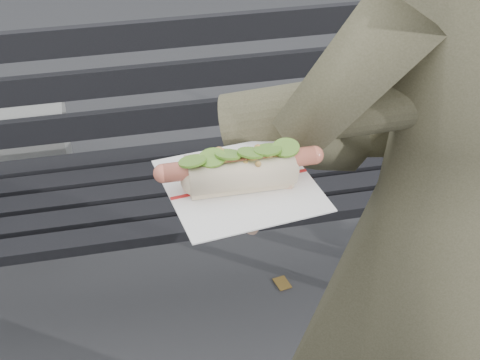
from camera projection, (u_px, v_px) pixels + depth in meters
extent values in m
cylinder|color=black|center=(428.00, 258.00, 2.15)|extent=(0.04, 0.04, 0.45)
cylinder|color=black|center=(385.00, 191.00, 2.42)|extent=(0.04, 0.04, 0.45)
cube|color=black|center=(200.00, 226.00, 1.88)|extent=(1.50, 0.07, 0.03)
cube|color=black|center=(194.00, 206.00, 1.95)|extent=(1.50, 0.07, 0.03)
cube|color=black|center=(189.00, 186.00, 2.03)|extent=(1.50, 0.07, 0.03)
cube|color=black|center=(184.00, 169.00, 2.10)|extent=(1.50, 0.07, 0.03)
cube|color=black|center=(179.00, 152.00, 2.17)|extent=(1.50, 0.07, 0.03)
cube|color=black|center=(399.00, 66.00, 2.18)|extent=(0.04, 0.03, 0.42)
cube|color=black|center=(176.00, 116.00, 2.13)|extent=(1.50, 0.02, 0.08)
cube|color=black|center=(174.00, 76.00, 2.06)|extent=(1.50, 0.02, 0.08)
cube|color=black|center=(171.00, 33.00, 1.99)|extent=(1.50, 0.02, 0.08)
imported|color=#43422C|center=(443.00, 239.00, 1.24)|extent=(0.65, 0.46, 1.70)
cylinder|color=#43422C|center=(395.00, 99.00, 1.05)|extent=(0.51, 0.23, 0.19)
cylinder|color=#D8A384|center=(267.00, 184.00, 0.99)|extent=(0.09, 0.08, 0.07)
ellipsoid|color=#D8A384|center=(240.00, 195.00, 0.97)|extent=(0.10, 0.12, 0.03)
cylinder|color=#D8A384|center=(203.00, 213.00, 0.94)|extent=(0.05, 0.02, 0.02)
cylinder|color=#D8A384|center=(200.00, 204.00, 0.96)|extent=(0.05, 0.02, 0.02)
cylinder|color=#D8A384|center=(198.00, 195.00, 0.97)|extent=(0.05, 0.02, 0.02)
cylinder|color=#D8A384|center=(195.00, 186.00, 0.99)|extent=(0.05, 0.02, 0.02)
cylinder|color=#D8A384|center=(257.00, 218.00, 0.93)|extent=(0.04, 0.05, 0.02)
cube|color=white|center=(240.00, 185.00, 0.97)|extent=(0.21, 0.21, 0.00)
cube|color=#B21E1E|center=(240.00, 184.00, 0.96)|extent=(0.19, 0.03, 0.00)
cylinder|color=#D56B52|center=(240.00, 164.00, 0.95)|extent=(0.20, 0.02, 0.02)
sphere|color=#D56B52|center=(163.00, 173.00, 0.93)|extent=(0.03, 0.02, 0.02)
sphere|color=#D56B52|center=(314.00, 155.00, 0.96)|extent=(0.02, 0.02, 0.02)
sphere|color=#9E6B2D|center=(212.00, 153.00, 0.95)|extent=(0.01, 0.01, 0.01)
sphere|color=#9E6B2D|center=(225.00, 162.00, 0.94)|extent=(0.01, 0.01, 0.01)
sphere|color=#9E6B2D|center=(253.00, 151.00, 0.95)|extent=(0.01, 0.01, 0.01)
sphere|color=#9E6B2D|center=(229.00, 169.00, 0.93)|extent=(0.01, 0.01, 0.01)
sphere|color=#9E6B2D|center=(223.00, 151.00, 0.96)|extent=(0.01, 0.01, 0.01)
sphere|color=#9E6B2D|center=(234.00, 169.00, 0.93)|extent=(0.01, 0.01, 0.01)
sphere|color=#9E6B2D|center=(252.00, 163.00, 0.94)|extent=(0.01, 0.01, 0.01)
sphere|color=#9E6B2D|center=(207.00, 172.00, 0.93)|extent=(0.01, 0.01, 0.01)
sphere|color=#9E6B2D|center=(255.00, 158.00, 0.94)|extent=(0.01, 0.01, 0.01)
sphere|color=#9E6B2D|center=(203.00, 173.00, 0.92)|extent=(0.01, 0.01, 0.01)
sphere|color=#9E6B2D|center=(269.00, 150.00, 0.96)|extent=(0.01, 0.01, 0.01)
sphere|color=#9E6B2D|center=(276.00, 146.00, 0.96)|extent=(0.01, 0.01, 0.01)
sphere|color=#9E6B2D|center=(289.00, 160.00, 0.94)|extent=(0.01, 0.01, 0.01)
sphere|color=#9E6B2D|center=(258.00, 149.00, 0.96)|extent=(0.01, 0.01, 0.01)
sphere|color=#9E6B2D|center=(245.00, 164.00, 0.93)|extent=(0.01, 0.01, 0.01)
sphere|color=#9E6B2D|center=(213.00, 161.00, 0.94)|extent=(0.01, 0.01, 0.01)
sphere|color=#9E6B2D|center=(258.00, 164.00, 0.93)|extent=(0.01, 0.01, 0.01)
sphere|color=#9E6B2D|center=(253.00, 159.00, 0.94)|extent=(0.01, 0.01, 0.01)
sphere|color=#9E6B2D|center=(277.00, 153.00, 0.96)|extent=(0.01, 0.01, 0.01)
sphere|color=#9E6B2D|center=(222.00, 158.00, 0.95)|extent=(0.01, 0.01, 0.01)
sphere|color=#9E6B2D|center=(273.00, 152.00, 0.96)|extent=(0.01, 0.01, 0.01)
sphere|color=#9E6B2D|center=(268.00, 157.00, 0.94)|extent=(0.01, 0.01, 0.01)
sphere|color=#9E6B2D|center=(219.00, 152.00, 0.95)|extent=(0.01, 0.01, 0.01)
sphere|color=#9E6B2D|center=(241.00, 152.00, 0.96)|extent=(0.01, 0.01, 0.01)
sphere|color=#9E6B2D|center=(253.00, 169.00, 0.93)|extent=(0.01, 0.01, 0.01)
sphere|color=#9E6B2D|center=(275.00, 156.00, 0.95)|extent=(0.01, 0.01, 0.01)
cylinder|color=#588C26|center=(192.00, 161.00, 0.93)|extent=(0.04, 0.04, 0.01)
cylinder|color=#588C26|center=(212.00, 158.00, 0.93)|extent=(0.04, 0.04, 0.01)
cylinder|color=#588C26|center=(228.00, 154.00, 0.94)|extent=(0.04, 0.04, 0.01)
cylinder|color=#588C26|center=(251.00, 153.00, 0.94)|extent=(0.04, 0.04, 0.01)
cylinder|color=#588C26|center=(268.00, 150.00, 0.94)|extent=(0.04, 0.04, 0.01)
cylinder|color=#588C26|center=(286.00, 148.00, 0.95)|extent=(0.04, 0.04, 0.01)
cube|color=brown|center=(416.00, 147.00, 3.06)|extent=(0.07, 0.08, 0.00)
cube|color=brown|center=(243.00, 143.00, 3.08)|extent=(0.09, 0.10, 0.00)
cube|color=brown|center=(352.00, 252.00, 2.50)|extent=(0.04, 0.05, 0.00)
cube|color=brown|center=(282.00, 283.00, 2.38)|extent=(0.05, 0.07, 0.00)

